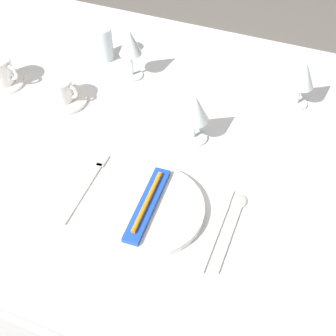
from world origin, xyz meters
TOP-DOWN VIEW (x-y plane):
  - ground_plane at (0.00, 0.00)m, footprint 6.00×6.00m
  - dining_table at (0.00, 0.00)m, footprint 1.80×1.11m
  - dinner_plate at (0.04, -0.24)m, footprint 0.25×0.25m
  - toothbrush_package at (0.04, -0.24)m, footprint 0.05×0.21m
  - fork_outer at (-0.12, -0.22)m, footprint 0.03×0.22m
  - dinner_knife at (0.19, -0.23)m, footprint 0.02×0.23m
  - spoon_soup at (0.22, -0.20)m, footprint 0.03×0.21m
  - saucer_right at (-0.34, 0.02)m, footprint 0.14×0.14m
  - coffee_cup_right at (-0.34, 0.02)m, footprint 0.09×0.07m
  - saucer_far at (-0.54, 0.03)m, footprint 0.13×0.13m
  - wine_glass_centre at (0.05, 0.02)m, footprint 0.07×0.07m
  - wine_glass_left at (0.27, 0.25)m, footprint 0.07×0.07m
  - wine_glass_right at (-0.21, 0.20)m, footprint 0.06×0.06m
  - drink_tumbler at (-0.33, 0.26)m, footprint 0.06×0.06m

SIDE VIEW (x-z plane):
  - ground_plane at x=0.00m, z-range 0.00..0.00m
  - dining_table at x=0.00m, z-range 0.29..1.03m
  - fork_outer at x=-0.12m, z-range 0.74..0.74m
  - dinner_knife at x=0.19m, z-range 0.74..0.74m
  - spoon_soup at x=0.22m, z-range 0.74..0.75m
  - saucer_right at x=-0.34m, z-range 0.74..0.75m
  - saucer_far at x=-0.54m, z-range 0.74..0.75m
  - dinner_plate at x=0.04m, z-range 0.74..0.76m
  - toothbrush_package at x=0.04m, z-range 0.75..0.78m
  - coffee_cup_right at x=-0.34m, z-range 0.75..0.81m
  - drink_tumbler at x=-0.33m, z-range 0.73..0.84m
  - wine_glass_centre at x=0.05m, z-range 0.76..0.90m
  - wine_glass_left at x=0.27m, z-range 0.77..0.90m
  - wine_glass_right at x=-0.21m, z-range 0.77..0.92m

